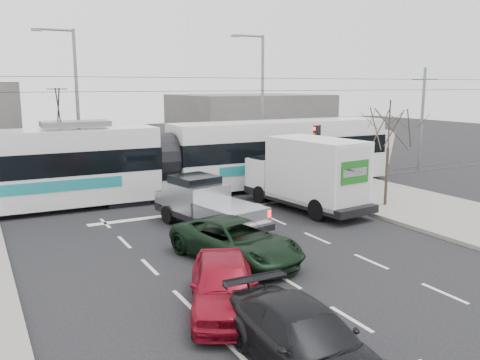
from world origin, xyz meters
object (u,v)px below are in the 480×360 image
street_lamp_near (260,96)px  silver_pickup (205,203)px  red_car (223,285)px  tram (163,160)px  traffic_signal (317,144)px  navy_pickup (293,177)px  box_truck (308,174)px  green_car (236,241)px  bare_tree (389,129)px  street_lamp_far (74,97)px  dark_car (306,341)px

street_lamp_near → silver_pickup: (-8.77, -10.53, -4.08)m
red_car → tram: bearing=100.2°
traffic_signal → red_car: bearing=-135.7°
navy_pickup → box_truck: bearing=-117.4°
green_car → street_lamp_near: bearing=43.5°
bare_tree → street_lamp_near: 11.58m
street_lamp_far → dark_car: 23.82m
street_lamp_far → silver_pickup: bearing=-77.7°
bare_tree → silver_pickup: (-9.05, 0.97, -2.76)m
navy_pickup → dark_car: (-9.59, -14.70, -0.26)m
dark_car → green_car: bearing=75.5°
red_car → dark_car: red_car is taller
red_car → navy_pickup: bearing=72.7°
street_lamp_near → green_car: 18.17m
dark_car → tram: bearing=81.2°
traffic_signal → street_lamp_far: 14.47m
tram → green_car: tram is taller
bare_tree → tram: size_ratio=0.18×
street_lamp_far → green_car: bearing=-83.4°
traffic_signal → green_car: size_ratio=0.72×
street_lamp_near → tram: bearing=-152.4°
silver_pickup → navy_pickup: silver_pickup is taller
street_lamp_near → red_car: 21.92m
street_lamp_near → street_lamp_far: bearing=170.1°
traffic_signal → street_lamp_near: 7.91m
red_car → dark_car: bearing=-62.9°
tram → box_truck: size_ratio=3.92×
navy_pickup → tram: bearing=156.2°
street_lamp_far → red_car: (-0.14, -20.05, -4.39)m
tram → silver_pickup: size_ratio=4.64×
box_truck → red_car: size_ratio=1.65×
tram → dark_car: size_ratio=5.91×
box_truck → green_car: (-6.31, -4.79, -0.99)m
green_car → red_car: red_car is taller
silver_pickup → red_car: 8.05m
green_car → red_car: bearing=-136.3°
dark_car → street_lamp_far: bearing=91.5°
street_lamp_far → street_lamp_near: bearing=-9.9°
tram → green_car: 10.57m
bare_tree → box_truck: bearing=157.3°
traffic_signal → street_lamp_far: size_ratio=0.40×
street_lamp_far → green_car: (1.94, -16.81, -4.41)m
traffic_signal → tram: (-7.55, 3.12, -0.74)m
street_lamp_near → red_car: street_lamp_near is taller
box_truck → silver_pickup: bearing=178.6°
street_lamp_near → red_car: size_ratio=2.11×
traffic_signal → red_car: (-10.79, -10.55, -2.01)m
bare_tree → silver_pickup: 9.51m
street_lamp_far → tram: size_ratio=0.33×
street_lamp_far → red_car: bearing=-90.4°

